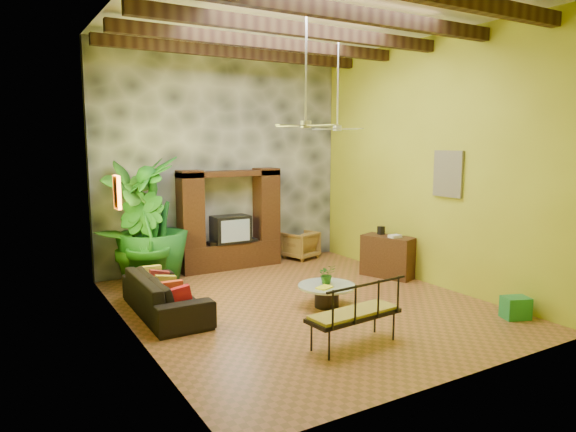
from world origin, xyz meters
TOP-DOWN VIEW (x-y plane):
  - ground at (0.00, 0.00)m, footprint 7.00×7.00m
  - ceiling at (0.00, 0.00)m, footprint 6.00×7.00m
  - back_wall at (0.00, 3.50)m, footprint 6.00×0.02m
  - left_wall at (-3.00, 0.00)m, footprint 0.02×7.00m
  - right_wall at (3.00, 0.00)m, footprint 0.02×7.00m
  - stone_accent_wall at (0.00, 3.44)m, footprint 5.98×0.10m
  - ceiling_beams at (0.00, 0.00)m, footprint 5.95×5.36m
  - entertainment_center at (0.00, 3.14)m, footprint 2.40×0.55m
  - ceiling_fan_front at (-0.20, -0.40)m, footprint 1.28×1.28m
  - ceiling_fan_back at (1.60, 1.20)m, footprint 1.28×1.28m
  - wall_art_mask at (-2.96, 1.00)m, footprint 0.06×0.32m
  - wall_art_painting at (2.96, -0.60)m, footprint 0.06×0.70m
  - sofa at (-2.30, 0.74)m, footprint 0.93×2.35m
  - wicker_armchair at (1.91, 3.15)m, footprint 0.94×0.95m
  - tall_plant_a at (-2.30, 2.87)m, footprint 1.62×1.51m
  - tall_plant_b at (-2.20, 2.39)m, footprint 1.25×1.34m
  - tall_plant_c at (-1.91, 2.82)m, footprint 1.55×1.55m
  - coffee_table at (0.29, -0.36)m, footprint 1.02×1.02m
  - centerpiece_plant at (0.34, -0.28)m, footprint 0.35×0.32m
  - yellow_tray at (0.13, -0.51)m, footprint 0.32×0.28m
  - iron_bench at (-0.38, -2.07)m, footprint 1.49×0.64m
  - side_console at (2.62, 0.68)m, footprint 0.86×1.22m
  - green_bin at (2.65, -2.46)m, footprint 0.50×0.44m

SIDE VIEW (x-z plane):
  - ground at x=0.00m, z-range 0.00..0.00m
  - green_bin at x=2.65m, z-range 0.00..0.37m
  - coffee_table at x=0.29m, z-range 0.06..0.46m
  - sofa at x=-2.30m, z-range 0.00..0.69m
  - wicker_armchair at x=1.91m, z-range 0.00..0.69m
  - yellow_tray at x=0.13m, z-range 0.40..0.43m
  - side_console at x=2.62m, z-range 0.00..0.90m
  - iron_bench at x=-0.38m, z-range 0.26..0.83m
  - centerpiece_plant at x=0.34m, z-range 0.40..0.75m
  - entertainment_center at x=0.00m, z-range -0.18..2.12m
  - tall_plant_b at x=-2.20m, z-range 0.00..1.95m
  - tall_plant_a at x=-2.30m, z-range 0.00..2.54m
  - tall_plant_c at x=-1.91m, z-range 0.00..2.63m
  - wall_art_mask at x=-2.96m, z-range 1.83..2.38m
  - wall_art_painting at x=2.96m, z-range 1.85..2.75m
  - back_wall at x=0.00m, z-range 0.00..5.00m
  - left_wall at x=-3.00m, z-range 0.00..5.00m
  - right_wall at x=3.00m, z-range 0.00..5.00m
  - stone_accent_wall at x=0.00m, z-range 0.01..4.99m
  - ceiling_fan_front at x=-0.20m, z-range 2.47..4.33m
  - ceiling_fan_back at x=1.60m, z-range 2.47..4.33m
  - ceiling_beams at x=0.00m, z-range 4.67..4.89m
  - ceiling at x=0.00m, z-range 4.99..5.01m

